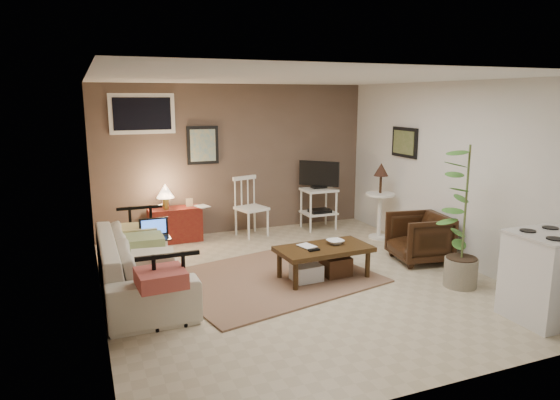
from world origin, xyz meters
name	(u,v)px	position (x,y,z in m)	size (l,w,h in m)	color
floor	(298,280)	(0.00, 0.00, 0.00)	(5.00, 5.00, 0.00)	#C1B293
art_back	(203,145)	(-0.55, 2.48, 1.45)	(0.50, 0.03, 0.60)	black
art_right	(405,142)	(2.23, 1.05, 1.52)	(0.03, 0.60, 0.45)	black
window	(142,114)	(-1.45, 2.48, 1.95)	(0.96, 0.03, 0.60)	white
rug	(271,278)	(-0.29, 0.17, 0.01)	(2.35, 1.88, 0.02)	#82614B
coffee_table	(323,260)	(0.30, -0.07, 0.24)	(1.17, 0.65, 0.43)	#3D2810
sofa	(141,254)	(-1.80, 0.37, 0.44)	(2.27, 0.66, 0.89)	beige
sofa_pillows	(148,251)	(-1.75, 0.10, 0.55)	(0.44, 2.16, 0.15)	#F1E9C7
sofa_end_rails	(153,258)	(-1.67, 0.37, 0.38)	(0.61, 2.27, 0.76)	black
laptop	(155,232)	(-1.58, 0.76, 0.57)	(0.35, 0.25, 0.24)	black
red_console	(174,221)	(-1.09, 2.24, 0.32)	(0.79, 0.35, 0.92)	maroon
spindle_chair	(251,208)	(0.12, 2.13, 0.45)	(0.53, 0.53, 0.95)	white
tv_stand	(319,193)	(1.32, 2.10, 0.61)	(0.54, 0.52, 1.15)	white
side_table	(380,192)	(1.95, 1.23, 0.74)	(0.45, 0.45, 1.20)	white
armchair	(419,235)	(1.82, 0.05, 0.36)	(0.70, 0.65, 0.72)	black
potted_plant	(465,212)	(1.70, -0.89, 0.90)	(0.42, 0.42, 1.70)	gray
stove	(548,277)	(1.86, -1.91, 0.45)	(0.69, 0.64, 0.90)	white
bowl	(335,236)	(0.50, -0.01, 0.51)	(0.21, 0.05, 0.21)	#3D2810
book_table	(302,239)	(0.04, -0.01, 0.52)	(0.16, 0.02, 0.22)	#3D2810
book_console	(197,200)	(-0.75, 2.11, 0.65)	(0.17, 0.02, 0.23)	#3D2810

